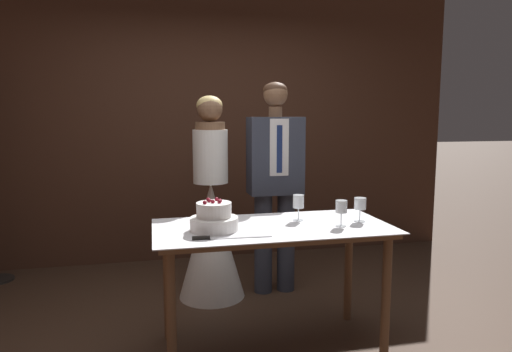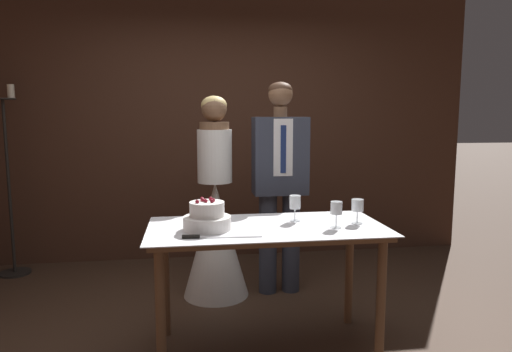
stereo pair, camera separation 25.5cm
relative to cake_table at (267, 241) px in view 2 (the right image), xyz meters
The scene contains 11 objects.
ground_plane 0.72m from the cake_table, behind, with size 40.00×40.00×0.00m, color #422D21.
wall_back 2.17m from the cake_table, 93.87° to the left, with size 5.31×0.12×2.77m, color #472B1E.
cake_table is the anchor object (origin of this frame).
tiered_cake 0.41m from the cake_table, behind, with size 0.29×0.29×0.19m.
cake_knife 0.46m from the cake_table, 149.32° to the right, with size 0.45×0.05×0.02m.
wine_glass_near 0.48m from the cake_table, 14.48° to the right, with size 0.07×0.07×0.16m.
wine_glass_middle 0.32m from the cake_table, 27.57° to the left, with size 0.07×0.07×0.17m.
wine_glass_far 0.62m from the cake_table, ahead, with size 0.08×0.08×0.16m.
bride 0.97m from the cake_table, 106.15° to the left, with size 0.54×0.54×1.65m.
groom 1.01m from the cake_table, 73.84° to the left, with size 0.44×0.25×1.76m.
candle_stand 2.74m from the cake_table, 141.21° to the left, with size 0.28×0.28×1.79m.
Camera 2 is at (-0.34, -2.77, 1.49)m, focal length 32.00 mm.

